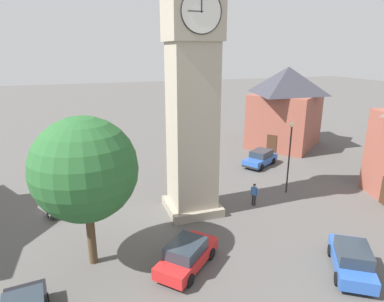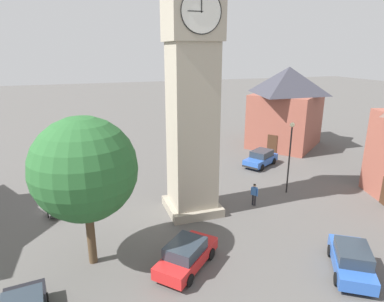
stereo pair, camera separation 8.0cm
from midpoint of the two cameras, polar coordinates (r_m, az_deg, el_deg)
The scene contains 10 objects.
ground_plane at distance 24.16m, azimuth -0.10°, elevation -10.05°, with size 200.00×200.00×0.00m, color #565451.
clock_tower at distance 21.56m, azimuth -0.11°, elevation 20.10°, with size 4.31×4.31×20.81m.
car_blue_kerb at distance 19.56m, azimuth 25.58°, elevation -16.38°, with size 3.68×4.37×1.53m.
car_silver_kerb at distance 26.08m, azimuth -22.09°, elevation -7.42°, with size 2.37×4.35×1.53m.
car_red_corner at distance 33.41m, azimuth 11.59°, elevation -1.20°, with size 4.40×3.60×1.53m.
car_white_side at distance 18.12m, azimuth -0.99°, elevation -17.35°, with size 4.17×4.05×1.53m.
pedestrian at distance 24.85m, azimuth 10.53°, elevation -6.99°, with size 0.39×0.48×1.69m.
tree at distance 17.28m, azimuth -18.05°, elevation -3.01°, with size 5.30×5.30×7.99m.
building_terrace_right at distance 40.46m, azimuth 15.73°, elevation 7.39°, with size 10.91×10.68×9.18m.
lamp_post at distance 26.72m, azimuth 16.38°, elevation 0.60°, with size 0.36×0.36×5.73m.
Camera 1 is at (6.97, 20.37, 10.97)m, focal length 31.11 mm.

